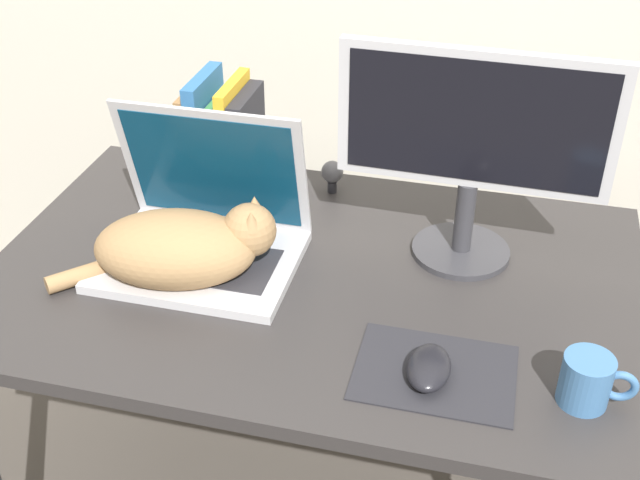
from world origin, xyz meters
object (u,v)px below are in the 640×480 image
cat (183,247)px  book_row (222,134)px  mug (588,381)px  computer_mouse (429,368)px  external_monitor (473,142)px  laptop (204,232)px  webcam (332,173)px

cat → book_row: 0.38m
cat → mug: (0.70, -0.15, -0.03)m
computer_mouse → external_monitor: bearing=87.9°
cat → laptop: bearing=83.1°
laptop → computer_mouse: laptop is taller
laptop → book_row: bearing=102.9°
laptop → book_row: laptop is taller
laptop → webcam: (0.18, 0.30, -0.01)m
laptop → cat: size_ratio=0.92×
cat → mug: cat is taller
laptop → book_row: (-0.07, 0.30, 0.05)m
laptop → mug: laptop is taller
laptop → webcam: laptop is taller
book_row → webcam: book_row is taller
computer_mouse → webcam: (-0.28, 0.53, 0.03)m
webcam → book_row: bearing=179.4°
computer_mouse → mug: (0.23, 0.01, 0.02)m
laptop → webcam: 0.34m
cat → book_row: book_row is taller
computer_mouse → book_row: 0.75m
mug → laptop: bearing=162.0°
external_monitor → computer_mouse: size_ratio=4.48×
laptop → external_monitor: bearing=15.2°
laptop → computer_mouse: (0.45, -0.23, -0.03)m
book_row → mug: book_row is taller
laptop → cat: 0.08m
cat → book_row: (-0.06, 0.37, 0.04)m
cat → mug: size_ratio=3.44×
webcam → mug: 0.73m
computer_mouse → laptop: bearing=153.3°
external_monitor → mug: (0.22, -0.35, -0.19)m
laptop → external_monitor: 0.52m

